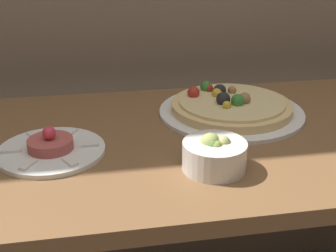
{
  "coord_description": "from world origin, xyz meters",
  "views": [
    {
      "loc": [
        -0.23,
        -0.6,
        1.18
      ],
      "look_at": [
        -0.07,
        0.3,
        0.78
      ],
      "focal_mm": 50.0,
      "sensor_mm": 36.0,
      "label": 1
    }
  ],
  "objects": [
    {
      "name": "small_bowl",
      "position": [
        -0.0,
        0.17,
        0.77
      ],
      "size": [
        0.12,
        0.12,
        0.07
      ],
      "color": "silver",
      "rests_on": "dining_table"
    },
    {
      "name": "tartare_plate",
      "position": [
        -0.32,
        0.29,
        0.75
      ],
      "size": [
        0.22,
        0.22,
        0.06
      ],
      "color": "white",
      "rests_on": "dining_table"
    },
    {
      "name": "pizza_plate",
      "position": [
        0.12,
        0.43,
        0.76
      ],
      "size": [
        0.36,
        0.36,
        0.06
      ],
      "color": "white",
      "rests_on": "dining_table"
    },
    {
      "name": "dining_table",
      "position": [
        0.0,
        0.33,
        0.64
      ],
      "size": [
        1.49,
        0.65,
        0.74
      ],
      "color": "brown",
      "rests_on": "ground_plane"
    }
  ]
}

